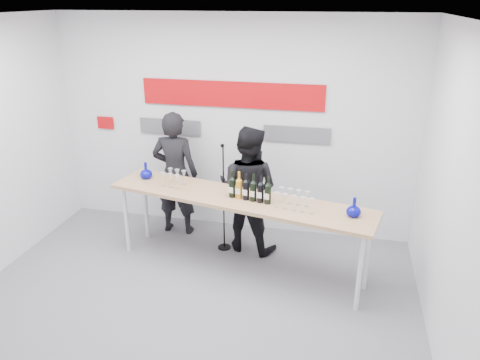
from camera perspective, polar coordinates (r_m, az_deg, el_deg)
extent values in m
plane|color=slate|center=(5.39, -6.14, -14.74)|extent=(5.00, 5.00, 0.00)
cube|color=silver|center=(6.49, -0.99, 6.53)|extent=(5.00, 0.04, 3.00)
cube|color=#BA070C|center=(6.36, -1.08, 10.38)|extent=(2.50, 0.02, 0.35)
cube|color=#59595E|center=(6.74, -8.54, 6.43)|extent=(0.90, 0.02, 0.22)
cube|color=#59595E|center=(6.33, 6.92, 5.51)|extent=(0.90, 0.02, 0.22)
cube|color=#BA070C|center=(7.16, -16.08, 6.71)|extent=(0.25, 0.02, 0.18)
cube|color=tan|center=(5.52, -0.23, -2.29)|extent=(3.31, 1.30, 0.04)
cylinder|color=silver|center=(6.30, -13.70, -4.66)|extent=(0.05, 0.05, 0.93)
cylinder|color=silver|center=(5.17, 14.37, -10.90)|extent=(0.05, 0.05, 0.93)
cylinder|color=silver|center=(6.61, -11.42, -3.19)|extent=(0.05, 0.05, 0.93)
cylinder|color=silver|center=(5.54, 15.26, -8.65)|extent=(0.05, 0.05, 0.93)
imported|color=black|center=(6.55, -7.90, 0.76)|extent=(0.65, 0.43, 1.76)
imported|color=black|center=(6.05, 0.96, -1.17)|extent=(0.93, 0.79, 1.69)
cylinder|color=black|center=(6.40, -1.92, -8.18)|extent=(0.17, 0.17, 0.02)
cylinder|color=black|center=(6.08, -2.00, -2.36)|extent=(0.02, 0.02, 1.44)
sphere|color=black|center=(5.79, -2.17, 4.21)|extent=(0.05, 0.05, 0.05)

